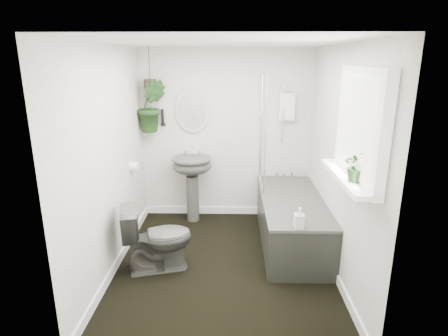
{
  "coord_description": "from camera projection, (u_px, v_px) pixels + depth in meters",
  "views": [
    {
      "loc": [
        0.09,
        -3.62,
        2.16
      ],
      "look_at": [
        0.0,
        0.15,
        1.05
      ],
      "focal_mm": 30.0,
      "sensor_mm": 36.0,
      "label": 1
    }
  ],
  "objects": [
    {
      "name": "floor",
      "position": [
        224.0,
        265.0,
        4.09
      ],
      "size": [
        2.3,
        2.8,
        0.02
      ],
      "primitive_type": "cube",
      "color": "black",
      "rests_on": "ground"
    },
    {
      "name": "ceiling",
      "position": [
        224.0,
        41.0,
        3.43
      ],
      "size": [
        2.3,
        2.8,
        0.02
      ],
      "primitive_type": "cube",
      "color": "white",
      "rests_on": "ground"
    },
    {
      "name": "wall_back",
      "position": [
        226.0,
        135.0,
        5.11
      ],
      "size": [
        2.3,
        0.02,
        2.3
      ],
      "primitive_type": "cube",
      "color": "white",
      "rests_on": "ground"
    },
    {
      "name": "wall_front",
      "position": [
        219.0,
        221.0,
        2.41
      ],
      "size": [
        2.3,
        0.02,
        2.3
      ],
      "primitive_type": "cube",
      "color": "white",
      "rests_on": "ground"
    },
    {
      "name": "wall_left",
      "position": [
        109.0,
        162.0,
        3.78
      ],
      "size": [
        0.02,
        2.8,
        2.3
      ],
      "primitive_type": "cube",
      "color": "white",
      "rests_on": "ground"
    },
    {
      "name": "wall_right",
      "position": [
        340.0,
        163.0,
        3.73
      ],
      "size": [
        0.02,
        2.8,
        2.3
      ],
      "primitive_type": "cube",
      "color": "white",
      "rests_on": "ground"
    },
    {
      "name": "skirting",
      "position": [
        224.0,
        260.0,
        4.07
      ],
      "size": [
        2.3,
        2.8,
        0.1
      ],
      "primitive_type": "cube",
      "color": "white",
      "rests_on": "floor"
    },
    {
      "name": "bathtub",
      "position": [
        292.0,
        221.0,
        4.46
      ],
      "size": [
        0.72,
        1.72,
        0.58
      ],
      "primitive_type": null,
      "color": "#3D3E38",
      "rests_on": "floor"
    },
    {
      "name": "bath_screen",
      "position": [
        263.0,
        132.0,
        4.66
      ],
      "size": [
        0.04,
        0.72,
        1.4
      ],
      "primitive_type": null,
      "color": "silver",
      "rests_on": "bathtub"
    },
    {
      "name": "shower_box",
      "position": [
        287.0,
        107.0,
        4.91
      ],
      "size": [
        0.2,
        0.1,
        0.35
      ],
      "primitive_type": "cube",
      "color": "white",
      "rests_on": "wall_back"
    },
    {
      "name": "oval_mirror",
      "position": [
        192.0,
        110.0,
        4.98
      ],
      "size": [
        0.46,
        0.03,
        0.62
      ],
      "primitive_type": "ellipsoid",
      "color": "beige",
      "rests_on": "wall_back"
    },
    {
      "name": "wall_sconce",
      "position": [
        163.0,
        117.0,
        5.01
      ],
      "size": [
        0.04,
        0.04,
        0.22
      ],
      "primitive_type": "cylinder",
      "color": "black",
      "rests_on": "wall_back"
    },
    {
      "name": "toilet_roll_holder",
      "position": [
        134.0,
        167.0,
        4.53
      ],
      "size": [
        0.11,
        0.11,
        0.11
      ],
      "primitive_type": "cylinder",
      "rotation": [
        0.0,
        1.57,
        0.0
      ],
      "color": "white",
      "rests_on": "wall_left"
    },
    {
      "name": "window_recess",
      "position": [
        361.0,
        126.0,
        2.92
      ],
      "size": [
        0.08,
        1.0,
        0.9
      ],
      "primitive_type": "cube",
      "color": "white",
      "rests_on": "wall_right"
    },
    {
      "name": "window_sill",
      "position": [
        347.0,
        177.0,
        3.04
      ],
      "size": [
        0.18,
        1.0,
        0.04
      ],
      "primitive_type": "cube",
      "color": "white",
      "rests_on": "wall_right"
    },
    {
      "name": "window_blinds",
      "position": [
        355.0,
        126.0,
        2.92
      ],
      "size": [
        0.01,
        0.86,
        0.76
      ],
      "primitive_type": "cube",
      "color": "white",
      "rests_on": "wall_right"
    },
    {
      "name": "toilet",
      "position": [
        157.0,
        238.0,
        3.9
      ],
      "size": [
        0.79,
        0.57,
        0.72
      ],
      "primitive_type": "imported",
      "rotation": [
        0.0,
        0.0,
        1.83
      ],
      "color": "#3D3E38",
      "rests_on": "floor"
    },
    {
      "name": "pedestal_sink",
      "position": [
        193.0,
        189.0,
        5.08
      ],
      "size": [
        0.59,
        0.53,
        0.9
      ],
      "primitive_type": null,
      "rotation": [
        0.0,
        0.0,
        0.16
      ],
      "color": "#3D3E38",
      "rests_on": "floor"
    },
    {
      "name": "sill_plant",
      "position": [
        358.0,
        166.0,
        2.83
      ],
      "size": [
        0.23,
        0.2,
        0.25
      ],
      "primitive_type": "imported",
      "rotation": [
        0.0,
        0.0,
        -0.03
      ],
      "color": "black",
      "rests_on": "window_sill"
    },
    {
      "name": "hanging_plant",
      "position": [
        151.0,
        106.0,
        4.86
      ],
      "size": [
        0.41,
        0.35,
        0.68
      ],
      "primitive_type": "imported",
      "rotation": [
        0.0,
        0.0,
        0.13
      ],
      "color": "black",
      "rests_on": "ceiling"
    },
    {
      "name": "soap_bottle",
      "position": [
        299.0,
        218.0,
        3.6
      ],
      "size": [
        0.1,
        0.1,
        0.21
      ],
      "primitive_type": "imported",
      "rotation": [
        0.0,
        0.0,
        0.02
      ],
      "color": "black",
      "rests_on": "bathtub"
    },
    {
      "name": "hanging_pot",
      "position": [
        150.0,
        84.0,
        4.78
      ],
      "size": [
        0.16,
        0.16,
        0.12
      ],
      "primitive_type": "cylinder",
      "color": "#32241D",
      "rests_on": "ceiling"
    }
  ]
}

